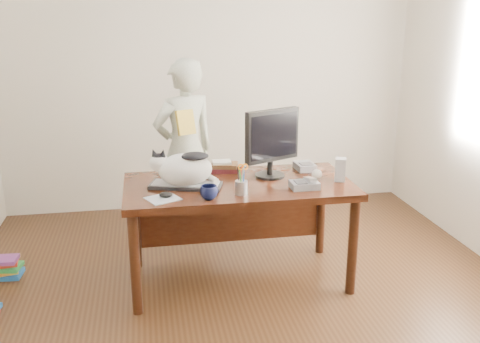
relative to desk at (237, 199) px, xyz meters
name	(u,v)px	position (x,y,z in m)	size (l,w,h in m)	color
room	(257,115)	(0.00, -0.68, 0.75)	(4.50, 4.50, 4.50)	black
desk	(237,199)	(0.00, 0.00, 0.00)	(1.60, 0.80, 0.75)	black
keyboard	(186,185)	(-0.38, -0.10, 0.16)	(0.52, 0.32, 0.03)	black
cat	(183,168)	(-0.39, -0.10, 0.29)	(0.48, 0.33, 0.27)	silver
monitor	(272,140)	(0.26, 0.02, 0.43)	(0.42, 0.29, 0.50)	black
pen_cup	(241,186)	(-0.02, -0.32, 0.21)	(0.09, 0.09, 0.21)	#99999F
mousepad	(163,199)	(-0.54, -0.32, 0.15)	(0.25, 0.24, 0.00)	#A9AFB5
mouse	(166,195)	(-0.52, -0.30, 0.17)	(0.10, 0.09, 0.04)	black
coffee_mug	(209,192)	(-0.25, -0.37, 0.19)	(0.11, 0.11, 0.09)	#0D1236
phone	(305,184)	(0.43, -0.27, 0.18)	(0.19, 0.16, 0.09)	slate
speaker	(340,170)	(0.72, -0.15, 0.23)	(0.10, 0.10, 0.16)	gray
baseball	(317,174)	(0.57, -0.10, 0.19)	(0.08, 0.08, 0.08)	silver
book_stack	(223,167)	(-0.06, 0.23, 0.18)	(0.24, 0.19, 0.08)	#441217
calculator	(305,166)	(0.56, 0.16, 0.17)	(0.14, 0.19, 0.06)	slate
person	(185,150)	(-0.31, 0.81, 0.17)	(0.57, 0.37, 1.55)	silver
held_book	(186,122)	(-0.31, 0.64, 0.45)	(0.17, 0.14, 0.20)	gold
book_pile_b	(4,268)	(-1.72, 0.27, -0.53)	(0.26, 0.20, 0.15)	#1B5AA6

